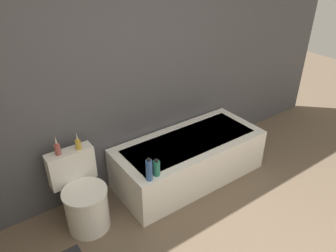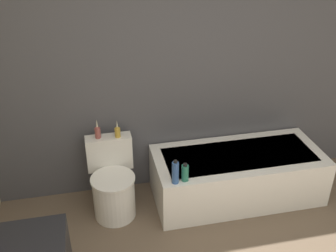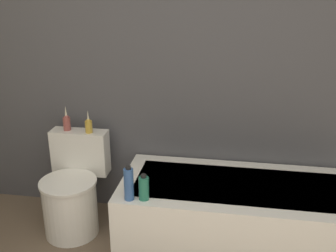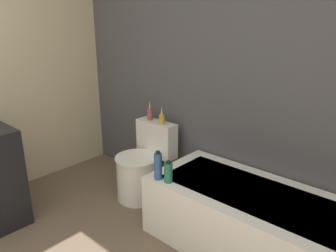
# 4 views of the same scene
# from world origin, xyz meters

# --- Properties ---
(wall_back_tiled) EXTENTS (6.40, 0.06, 2.60)m
(wall_back_tiled) POSITION_xyz_m (0.00, 2.32, 1.30)
(wall_back_tiled) COLOR #4C4C51
(wall_back_tiled) RESTS_ON ground_plane
(bathtub) EXTENTS (1.66, 0.73, 0.49)m
(bathtub) POSITION_xyz_m (0.68, 1.91, 0.25)
(bathtub) COLOR white
(bathtub) RESTS_ON ground
(toilet) EXTENTS (0.43, 0.54, 0.71)m
(toilet) POSITION_xyz_m (-0.56, 1.93, 0.29)
(toilet) COLOR white
(toilet) RESTS_ON ground
(vase_gold) EXTENTS (0.05, 0.05, 0.19)m
(vase_gold) POSITION_xyz_m (-0.65, 2.14, 0.78)
(vase_gold) COLOR #994C47
(vase_gold) RESTS_ON toilet
(vase_silver) EXTENTS (0.05, 0.05, 0.17)m
(vase_silver) POSITION_xyz_m (-0.47, 2.11, 0.77)
(vase_silver) COLOR gold
(vase_silver) RESTS_ON toilet
(shampoo_bottle_tall) EXTENTS (0.06, 0.06, 0.23)m
(shampoo_bottle_tall) POSITION_xyz_m (-0.03, 1.60, 0.60)
(shampoo_bottle_tall) COLOR #335999
(shampoo_bottle_tall) RESTS_ON bathtub
(shampoo_bottle_short) EXTENTS (0.06, 0.06, 0.17)m
(shampoo_bottle_short) POSITION_xyz_m (0.06, 1.62, 0.57)
(shampoo_bottle_short) COLOR #267259
(shampoo_bottle_short) RESTS_ON bathtub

